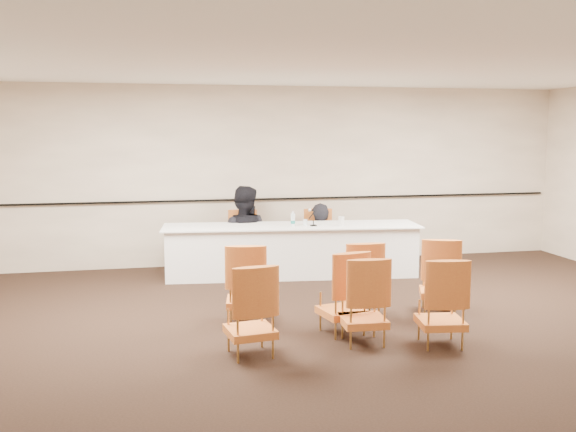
# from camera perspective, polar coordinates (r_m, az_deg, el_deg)

# --- Properties ---
(floor) EXTENTS (10.00, 10.00, 0.00)m
(floor) POSITION_cam_1_polar(r_m,az_deg,el_deg) (7.40, 5.99, -10.17)
(floor) COLOR black
(floor) RESTS_ON ground
(ceiling) EXTENTS (10.00, 10.00, 0.00)m
(ceiling) POSITION_cam_1_polar(r_m,az_deg,el_deg) (7.09, 6.33, 13.59)
(ceiling) COLOR white
(ceiling) RESTS_ON ground
(wall_back) EXTENTS (10.00, 0.04, 3.00)m
(wall_back) POSITION_cam_1_polar(r_m,az_deg,el_deg) (10.95, -0.42, 3.65)
(wall_back) COLOR #B8A691
(wall_back) RESTS_ON ground
(wall_rail) EXTENTS (9.80, 0.04, 0.03)m
(wall_rail) POSITION_cam_1_polar(r_m,az_deg,el_deg) (10.94, -0.38, 1.55)
(wall_rail) COLOR black
(wall_rail) RESTS_ON wall_back
(panel_table) EXTENTS (4.04, 1.32, 0.80)m
(panel_table) POSITION_cam_1_polar(r_m,az_deg,el_deg) (10.02, 0.32, -3.07)
(panel_table) COLOR white
(panel_table) RESTS_ON ground
(panelist_main) EXTENTS (0.69, 0.56, 1.63)m
(panelist_main) POSITION_cam_1_polar(r_m,az_deg,el_deg) (10.68, 2.83, -3.18)
(panelist_main) COLOR black
(panelist_main) RESTS_ON ground
(panelist_main_chair) EXTENTS (0.55, 0.55, 0.95)m
(panelist_main_chair) POSITION_cam_1_polar(r_m,az_deg,el_deg) (10.65, 2.84, -2.03)
(panelist_main_chair) COLOR #B1411F
(panelist_main_chair) RESTS_ON ground
(panelist_second) EXTENTS (1.08, 0.97, 1.83)m
(panelist_second) POSITION_cam_1_polar(r_m,az_deg,el_deg) (10.53, -4.00, -2.28)
(panelist_second) COLOR black
(panelist_second) RESTS_ON ground
(panelist_second_chair) EXTENTS (0.55, 0.55, 0.95)m
(panelist_second_chair) POSITION_cam_1_polar(r_m,az_deg,el_deg) (10.52, -4.00, -2.15)
(panelist_second_chair) COLOR #B1411F
(panelist_second_chair) RESTS_ON ground
(papers) EXTENTS (0.35, 0.30, 0.00)m
(papers) POSITION_cam_1_polar(r_m,az_deg,el_deg) (9.99, 2.09, -0.78)
(papers) COLOR white
(papers) RESTS_ON panel_table
(microphone) EXTENTS (0.13, 0.20, 0.26)m
(microphone) POSITION_cam_1_polar(r_m,az_deg,el_deg) (9.86, 2.28, -0.14)
(microphone) COLOR black
(microphone) RESTS_ON panel_table
(water_bottle) EXTENTS (0.09, 0.09, 0.23)m
(water_bottle) POSITION_cam_1_polar(r_m,az_deg,el_deg) (9.84, 0.44, -0.25)
(water_bottle) COLOR #178077
(water_bottle) RESTS_ON panel_table
(drinking_glass) EXTENTS (0.08, 0.08, 0.10)m
(drinking_glass) POSITION_cam_1_polar(r_m,az_deg,el_deg) (9.91, 1.54, -0.57)
(drinking_glass) COLOR silver
(drinking_glass) RESTS_ON panel_table
(coffee_cup) EXTENTS (0.10, 0.10, 0.14)m
(coffee_cup) POSITION_cam_1_polar(r_m,az_deg,el_deg) (9.90, 4.76, -0.47)
(coffee_cup) COLOR silver
(coffee_cup) RESTS_ON panel_table
(aud_chair_front_left) EXTENTS (0.57, 0.57, 0.95)m
(aud_chair_front_left) POSITION_cam_1_polar(r_m,az_deg,el_deg) (7.61, -3.73, -5.94)
(aud_chair_front_left) COLOR #B1411F
(aud_chair_front_left) RESTS_ON ground
(aud_chair_front_mid) EXTENTS (0.52, 0.52, 0.95)m
(aud_chair_front_mid) POSITION_cam_1_polar(r_m,az_deg,el_deg) (7.80, 6.45, -5.64)
(aud_chair_front_mid) COLOR #B1411F
(aud_chair_front_mid) RESTS_ON ground
(aud_chair_front_right) EXTENTS (0.64, 0.64, 0.95)m
(aud_chair_front_right) POSITION_cam_1_polar(r_m,az_deg,el_deg) (8.21, 13.31, -5.12)
(aud_chair_front_right) COLOR #B1411F
(aud_chair_front_right) RESTS_ON ground
(aud_chair_back_left) EXTENTS (0.56, 0.56, 0.95)m
(aud_chair_back_left) POSITION_cam_1_polar(r_m,az_deg,el_deg) (6.51, -3.39, -8.29)
(aud_chair_back_left) COLOR #B1411F
(aud_chair_back_left) RESTS_ON ground
(aud_chair_back_mid) EXTENTS (0.53, 0.53, 0.95)m
(aud_chair_back_mid) POSITION_cam_1_polar(r_m,az_deg,el_deg) (6.90, 6.71, -7.41)
(aud_chair_back_mid) COLOR #B1411F
(aud_chair_back_mid) RESTS_ON ground
(aud_chair_back_right) EXTENTS (0.57, 0.57, 0.95)m
(aud_chair_back_right) POSITION_cam_1_polar(r_m,az_deg,el_deg) (6.98, 13.45, -7.38)
(aud_chair_back_right) COLOR #B1411F
(aud_chair_back_right) RESTS_ON ground
(aud_chair_extra) EXTENTS (0.59, 0.59, 0.95)m
(aud_chair_extra) POSITION_cam_1_polar(r_m,az_deg,el_deg) (7.20, 4.85, -6.73)
(aud_chair_extra) COLOR #B1411F
(aud_chair_extra) RESTS_ON ground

